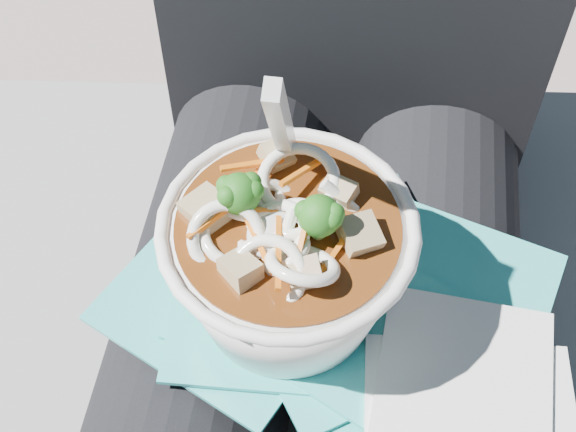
# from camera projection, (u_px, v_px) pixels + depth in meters

# --- Properties ---
(stone_ledge) EXTENTS (1.05, 0.61, 0.42)m
(stone_ledge) POSITION_uv_depth(u_px,v_px,m) (323.00, 356.00, 0.97)
(stone_ledge) COLOR slate
(stone_ledge) RESTS_ON ground
(lap) EXTENTS (0.34, 0.48, 0.16)m
(lap) POSITION_uv_depth(u_px,v_px,m) (314.00, 361.00, 0.66)
(lap) COLOR black
(lap) RESTS_ON stone_ledge
(person_body) EXTENTS (0.34, 0.94, 0.97)m
(person_body) POSITION_uv_depth(u_px,v_px,m) (329.00, 247.00, 0.68)
(person_body) COLOR black
(person_body) RESTS_ON ground
(plastic_bag) EXTENTS (0.36, 0.32, 0.01)m
(plastic_bag) POSITION_uv_depth(u_px,v_px,m) (337.00, 310.00, 0.59)
(plastic_bag) COLOR #29ABA8
(plastic_bag) RESTS_ON lap
(napkins) EXTENTS (0.15, 0.18, 0.01)m
(napkins) POSITION_uv_depth(u_px,v_px,m) (469.00, 415.00, 0.53)
(napkins) COLOR silver
(napkins) RESTS_ON plastic_bag
(udon_bowl) EXTENTS (0.20, 0.20, 0.21)m
(udon_bowl) POSITION_uv_depth(u_px,v_px,m) (287.00, 256.00, 0.54)
(udon_bowl) COLOR white
(udon_bowl) RESTS_ON plastic_bag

